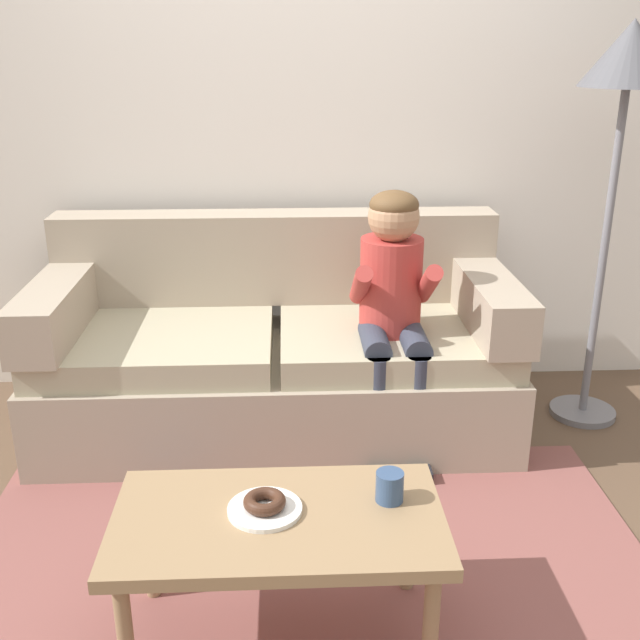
# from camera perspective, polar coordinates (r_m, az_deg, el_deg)

# --- Properties ---
(ground) EXTENTS (10.00, 10.00, 0.00)m
(ground) POSITION_cam_1_polar(r_m,az_deg,el_deg) (2.81, -1.15, -15.85)
(ground) COLOR brown
(wall_back) EXTENTS (8.00, 0.10, 2.80)m
(wall_back) POSITION_cam_1_polar(r_m,az_deg,el_deg) (3.67, -1.95, 16.32)
(wall_back) COLOR silver
(wall_back) RESTS_ON ground
(area_rug) EXTENTS (2.34, 1.60, 0.01)m
(area_rug) POSITION_cam_1_polar(r_m,az_deg,el_deg) (2.61, -0.99, -18.99)
(area_rug) COLOR brown
(area_rug) RESTS_ON ground
(couch) EXTENTS (2.03, 0.90, 0.92)m
(couch) POSITION_cam_1_polar(r_m,az_deg,el_deg) (3.38, -3.28, -2.68)
(couch) COLOR tan
(couch) RESTS_ON ground
(coffee_table) EXTENTS (0.93, 0.50, 0.43)m
(coffee_table) POSITION_cam_1_polar(r_m,az_deg,el_deg) (2.19, -3.16, -15.61)
(coffee_table) COLOR #937551
(coffee_table) RESTS_ON ground
(person_child) EXTENTS (0.34, 0.58, 1.10)m
(person_child) POSITION_cam_1_polar(r_m,az_deg,el_deg) (3.10, 5.55, 1.68)
(person_child) COLOR #AD3833
(person_child) RESTS_ON ground
(plate) EXTENTS (0.21, 0.21, 0.01)m
(plate) POSITION_cam_1_polar(r_m,az_deg,el_deg) (2.17, -4.20, -14.08)
(plate) COLOR white
(plate) RESTS_ON coffee_table
(donut) EXTENTS (0.17, 0.17, 0.04)m
(donut) POSITION_cam_1_polar(r_m,az_deg,el_deg) (2.16, -4.21, -13.54)
(donut) COLOR #422619
(donut) RESTS_ON plate
(mug) EXTENTS (0.08, 0.08, 0.09)m
(mug) POSITION_cam_1_polar(r_m,az_deg,el_deg) (2.20, 5.29, -12.44)
(mug) COLOR #334C72
(mug) RESTS_ON coffee_table
(toy_controller) EXTENTS (0.23, 0.09, 0.05)m
(toy_controller) POSITION_cam_1_polar(r_m,az_deg,el_deg) (2.93, -11.40, -14.06)
(toy_controller) COLOR blue
(toy_controller) RESTS_ON ground
(floor_lamp) EXTENTS (0.39, 0.39, 1.74)m
(floor_lamp) POSITION_cam_1_polar(r_m,az_deg,el_deg) (3.42, 22.15, 15.97)
(floor_lamp) COLOR slate
(floor_lamp) RESTS_ON ground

